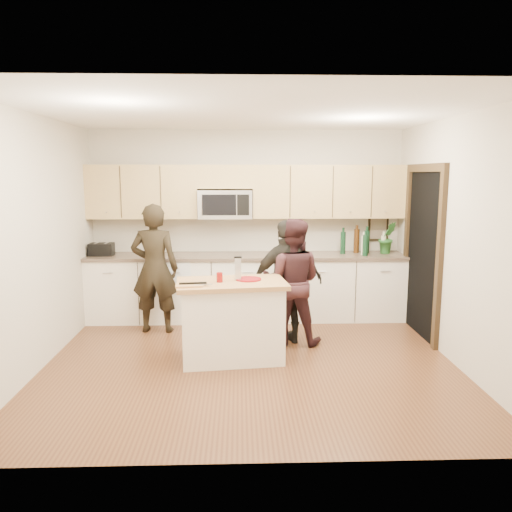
{
  "coord_description": "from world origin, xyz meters",
  "views": [
    {
      "loc": [
        -0.11,
        -5.32,
        2.07
      ],
      "look_at": [
        0.08,
        0.35,
        1.14
      ],
      "focal_mm": 35.0,
      "sensor_mm": 36.0,
      "label": 1
    }
  ],
  "objects_px": {
    "woman_left": "(155,269)",
    "woman_right": "(287,282)",
    "island": "(232,320)",
    "woman_center": "(292,282)",
    "toaster": "(102,249)"
  },
  "relations": [
    {
      "from": "woman_left",
      "to": "woman_right",
      "type": "height_order",
      "value": "woman_left"
    },
    {
      "from": "island",
      "to": "woman_left",
      "type": "xyz_separation_m",
      "value": [
        -1.02,
        1.05,
        0.4
      ]
    },
    {
      "from": "woman_center",
      "to": "woman_right",
      "type": "bearing_deg",
      "value": 13.16
    },
    {
      "from": "toaster",
      "to": "woman_center",
      "type": "height_order",
      "value": "woman_center"
    },
    {
      "from": "toaster",
      "to": "woman_left",
      "type": "bearing_deg",
      "value": -33.17
    },
    {
      "from": "woman_center",
      "to": "woman_left",
      "type": "bearing_deg",
      "value": -2.72
    },
    {
      "from": "island",
      "to": "woman_left",
      "type": "height_order",
      "value": "woman_left"
    },
    {
      "from": "island",
      "to": "woman_center",
      "type": "relative_size",
      "value": 0.82
    },
    {
      "from": "woman_right",
      "to": "woman_center",
      "type": "bearing_deg",
      "value": 169.36
    },
    {
      "from": "toaster",
      "to": "woman_left",
      "type": "distance_m",
      "value": 1.0
    },
    {
      "from": "woman_left",
      "to": "island",
      "type": "bearing_deg",
      "value": 137.76
    },
    {
      "from": "island",
      "to": "woman_center",
      "type": "height_order",
      "value": "woman_center"
    },
    {
      "from": "woman_center",
      "to": "woman_right",
      "type": "xyz_separation_m",
      "value": [
        -0.06,
        0.0,
        -0.01
      ]
    },
    {
      "from": "island",
      "to": "woman_left",
      "type": "bearing_deg",
      "value": 127.59
    },
    {
      "from": "woman_left",
      "to": "woman_center",
      "type": "height_order",
      "value": "woman_left"
    }
  ]
}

